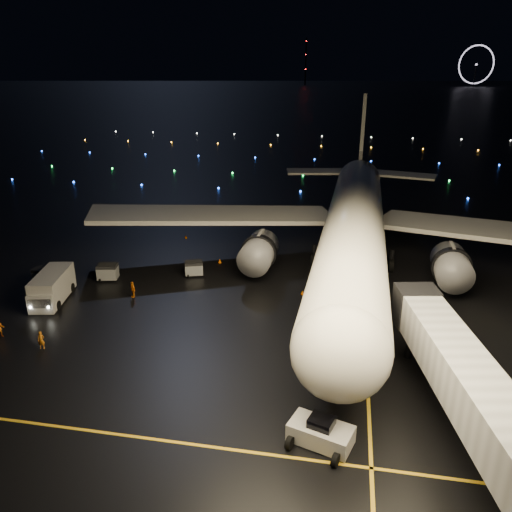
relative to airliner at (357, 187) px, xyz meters
The scene contains 20 objects.
ground 274.78m from the airliner, 92.23° to the left, with size 2000.00×2000.00×0.00m, color black.
lane_centre 14.29m from the airliner, 82.98° to the right, with size 0.25×80.00×0.02m, color gold.
lane_cross 40.05m from the airliner, 113.80° to the right, with size 60.00×0.25×0.02m, color gold.
airliner is the anchor object (origin of this frame).
pushback_tug 35.02m from the airliner, 93.24° to the right, with size 4.08×2.14×1.94m, color beige.
belt_loader 21.66m from the airliner, 98.16° to the right, with size 6.45×1.76×3.13m, color beige, non-canonical shape.
service_truck 36.38m from the airliner, 150.82° to the right, with size 2.63×8.33×3.07m, color beige.
crew_a 38.53m from the airliner, 135.09° to the right, with size 0.59×0.39×1.62m, color orange.
crew_c 28.90m from the airliner, 146.62° to the right, with size 1.05×0.44×1.80m, color orange.
safety_cone_0 15.49m from the airliner, 115.07° to the right, with size 0.41×0.41×0.46m, color #F45D00.
safety_cone_1 15.01m from the airliner, behind, with size 0.45×0.45×0.51m, color #F45D00.
safety_cone_2 19.20m from the airliner, 167.20° to the right, with size 0.47×0.47×0.54m, color #F45D00.
safety_cone_3 25.84m from the airliner, 168.46° to the left, with size 0.40×0.40×0.45m, color #F45D00.
ferris_wheel 712.63m from the airliner, 77.08° to the left, with size 50.00×4.00×52.00m, color black, non-canonical shape.
radio_mast 718.25m from the airliner, 95.65° to the left, with size 1.80×1.80×64.00m, color black.
taxiway_lights 81.65m from the airliner, 97.58° to the left, with size 164.00×92.00×0.36m, color black, non-canonical shape.
baggage_cart_0 21.92m from the airliner, 155.79° to the right, with size 2.05×1.43×1.74m, color gray.
baggage_cart_1 31.18m from the airliner, 157.76° to the right, with size 2.23×1.56×1.89m, color gray.
baggage_cart_2 31.25m from the airliner, 159.42° to the right, with size 1.92×1.35×1.63m, color gray.
baggage_cart_3 37.91m from the airliner, 158.21° to the right, with size 2.19×1.53×1.86m, color gray.
Camera 1 is at (9.39, -34.87, 22.94)m, focal length 35.00 mm.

